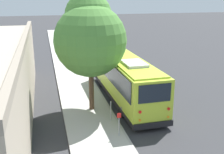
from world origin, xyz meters
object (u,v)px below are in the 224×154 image
(shuttle_bus, at_px, (125,76))
(street_tree, at_px, (90,35))
(sign_post_near, at_px, (119,124))
(parked_sedan_silver, at_px, (84,46))
(fire_hydrant, at_px, (84,68))
(parked_sedan_maroon, at_px, (90,56))
(sign_post_far, at_px, (111,111))

(shuttle_bus, distance_m, street_tree, 4.61)
(shuttle_bus, relative_size, sign_post_near, 8.18)
(parked_sedan_silver, relative_size, street_tree, 0.58)
(sign_post_near, height_order, fire_hydrant, sign_post_near)
(parked_sedan_maroon, height_order, parked_sedan_silver, parked_sedan_maroon)
(shuttle_bus, distance_m, sign_post_near, 6.05)
(street_tree, bearing_deg, parked_sedan_maroon, -9.32)
(parked_sedan_maroon, relative_size, fire_hydrant, 5.36)
(parked_sedan_silver, relative_size, fire_hydrant, 5.58)
(sign_post_far, bearing_deg, parked_sedan_maroon, -5.23)
(street_tree, bearing_deg, shuttle_bus, -63.20)
(shuttle_bus, bearing_deg, parked_sedan_maroon, 1.16)
(parked_sedan_silver, xyz_separation_m, sign_post_far, (-22.58, 1.70, 0.20))
(parked_sedan_silver, bearing_deg, parked_sedan_maroon, -177.30)
(parked_sedan_silver, relative_size, sign_post_far, 3.46)
(parked_sedan_maroon, bearing_deg, parked_sedan_silver, -0.70)
(sign_post_near, height_order, sign_post_far, sign_post_near)
(parked_sedan_silver, xyz_separation_m, sign_post_near, (-24.50, 1.70, 0.26))
(street_tree, height_order, fire_hydrant, street_tree)
(parked_sedan_maroon, distance_m, parked_sedan_silver, 6.19)
(parked_sedan_silver, height_order, street_tree, street_tree)
(shuttle_bus, xyz_separation_m, fire_hydrant, (7.49, 1.97, -1.24))
(shuttle_bus, height_order, parked_sedan_silver, shuttle_bus)
(parked_sedan_maroon, bearing_deg, fire_hydrant, 165.33)
(street_tree, height_order, sign_post_far, street_tree)
(parked_sedan_silver, xyz_separation_m, fire_hydrant, (-11.39, 1.66, -0.04))
(parked_sedan_silver, distance_m, fire_hydrant, 11.51)
(shuttle_bus, xyz_separation_m, sign_post_far, (-3.71, 2.00, -0.99))
(shuttle_bus, height_order, street_tree, street_tree)
(parked_sedan_silver, bearing_deg, sign_post_far, -179.80)
(shuttle_bus, bearing_deg, sign_post_far, 150.55)
(parked_sedan_maroon, bearing_deg, sign_post_far, 175.87)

